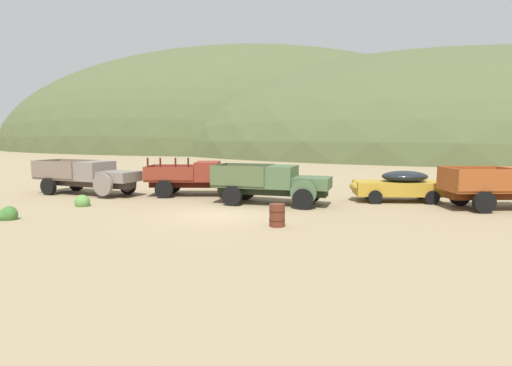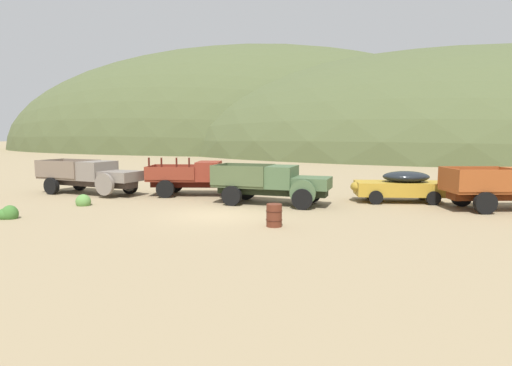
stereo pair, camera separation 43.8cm
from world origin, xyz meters
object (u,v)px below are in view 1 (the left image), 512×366
object	(u,v)px
truck_rust_red	(206,178)
oil_drum_foreground	(277,215)
car_mustard	(396,185)
truck_primer_gray	(93,177)
truck_weathered_green	(279,184)

from	to	relation	value
truck_rust_red	oil_drum_foreground	xyz separation A→B (m)	(5.53, -6.98, -0.57)
car_mustard	oil_drum_foreground	distance (m)	8.76
truck_rust_red	car_mustard	xyz separation A→B (m)	(10.15, 0.46, -0.18)
truck_primer_gray	truck_weathered_green	bearing A→B (deg)	5.04
car_mustard	truck_primer_gray	bearing A→B (deg)	-4.89
truck_weathered_green	car_mustard	distance (m)	6.10
truck_weathered_green	oil_drum_foreground	size ratio (longest dim) A/B	6.76
truck_rust_red	truck_weathered_green	distance (m)	5.00
truck_rust_red	oil_drum_foreground	world-z (taller)	truck_rust_red
truck_rust_red	oil_drum_foreground	size ratio (longest dim) A/B	7.00
truck_primer_gray	oil_drum_foreground	distance (m)	13.05
car_mustard	truck_rust_red	bearing A→B (deg)	-8.73
truck_rust_red	car_mustard	bearing A→B (deg)	-10.58
truck_weathered_green	oil_drum_foreground	distance (m)	5.08
truck_weathered_green	truck_rust_red	bearing A→B (deg)	158.81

